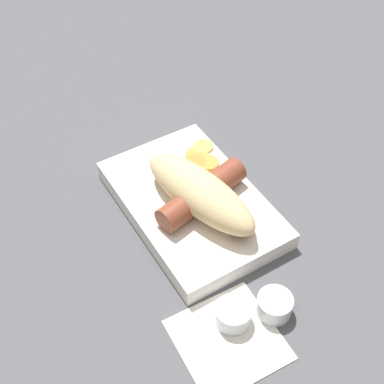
{
  "coord_description": "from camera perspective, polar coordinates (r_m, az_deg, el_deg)",
  "views": [
    {
      "loc": [
        0.41,
        -0.25,
        0.56
      ],
      "look_at": [
        0.0,
        0.0,
        0.04
      ],
      "focal_mm": 50.0,
      "sensor_mm": 36.0,
      "label": 1
    }
  ],
  "objects": [
    {
      "name": "ground_plane",
      "position": [
        0.74,
        0.0,
        -1.94
      ],
      "size": [
        3.0,
        3.0,
        0.0
      ],
      "primitive_type": "plane",
      "color": "#4C4C51"
    },
    {
      "name": "food_tray",
      "position": [
        0.73,
        0.0,
        -1.25
      ],
      "size": [
        0.25,
        0.17,
        0.03
      ],
      "color": "silver",
      "rests_on": "ground_plane"
    },
    {
      "name": "condiment_cup_near",
      "position": [
        0.63,
        4.37,
        -12.99
      ],
      "size": [
        0.04,
        0.04,
        0.03
      ],
      "color": "silver",
      "rests_on": "ground_plane"
    },
    {
      "name": "bread_roll",
      "position": [
        0.69,
        1.19,
        0.08
      ],
      "size": [
        0.19,
        0.1,
        0.05
      ],
      "color": "#DBBC84",
      "rests_on": "food_tray"
    },
    {
      "name": "napkin",
      "position": [
        0.63,
        3.87,
        -15.4
      ],
      "size": [
        0.12,
        0.12,
        0.0
      ],
      "color": "white",
      "rests_on": "ground_plane"
    },
    {
      "name": "condiment_cup_far",
      "position": [
        0.65,
        9.09,
        -11.74
      ],
      "size": [
        0.04,
        0.04,
        0.03
      ],
      "color": "silver",
      "rests_on": "ground_plane"
    },
    {
      "name": "pickled_veggies",
      "position": [
        0.77,
        0.85,
        3.61
      ],
      "size": [
        0.07,
        0.07,
        0.0
      ],
      "color": "orange",
      "rests_on": "food_tray"
    },
    {
      "name": "sausage",
      "position": [
        0.7,
        1.08,
        -0.23
      ],
      "size": [
        0.17,
        0.14,
        0.03
      ],
      "color": "brown",
      "rests_on": "food_tray"
    }
  ]
}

